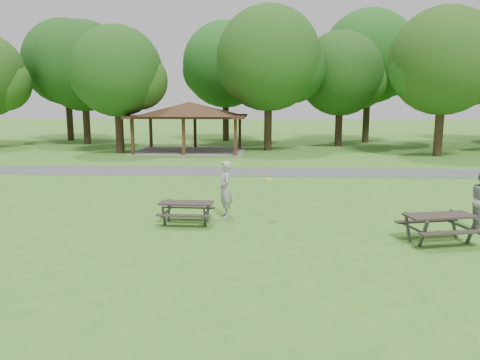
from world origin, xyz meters
name	(u,v)px	position (x,y,z in m)	size (l,w,h in m)	color
ground	(194,254)	(0.00, 0.00, 0.00)	(160.00, 160.00, 0.00)	#3C7722
asphalt_path	(232,172)	(0.00, 14.00, 0.01)	(120.00, 3.20, 0.02)	#4A4A4D
pavilion	(189,111)	(-4.00, 24.00, 3.06)	(8.60, 7.01, 3.76)	#332112
tree_row_c	(85,69)	(-13.90, 29.03, 6.54)	(8.19, 7.80, 10.67)	black
tree_row_d	(118,74)	(-8.92, 22.53, 5.77)	(6.93, 6.60, 9.27)	black
tree_row_e	(270,62)	(2.10, 25.03, 6.78)	(8.40, 8.00, 11.02)	black
tree_row_f	(341,76)	(8.09, 28.53, 5.84)	(7.35, 7.00, 9.55)	black
tree_row_g	(445,64)	(14.09, 22.03, 6.33)	(7.77, 7.40, 10.25)	#2F1F15
tree_deep_a	(67,65)	(-16.90, 32.53, 7.13)	(8.40, 8.00, 11.38)	black
tree_deep_b	(227,67)	(-1.90, 33.03, 6.89)	(8.40, 8.00, 11.13)	black
tree_deep_c	(370,60)	(11.10, 32.03, 7.44)	(8.82, 8.40, 11.90)	#2E2114
picnic_table_middle	(186,207)	(-0.70, 3.03, 0.55)	(1.76, 1.44, 0.75)	#2C251F
picnic_table_far	(440,221)	(6.82, 1.44, 0.62)	(2.25, 1.97, 0.84)	#2B241F
frisbee_in_flight	(269,179)	(2.00, 3.72, 1.39)	(0.32, 0.32, 0.02)	yellow
frisbee_thrower	(225,190)	(0.50, 3.92, 0.98)	(0.71, 0.47, 1.95)	#A7A7AA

